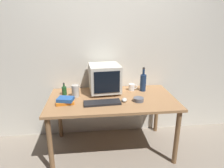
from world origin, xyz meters
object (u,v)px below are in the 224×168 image
book_stack (65,101)px  mug (132,87)px  bottle_tall (143,82)px  cd_spindle (139,100)px  metal_canister (75,91)px  keyboard (102,103)px  computer_mouse (124,100)px  bottle_short (64,90)px  crt_monitor (105,78)px

book_stack → mug: mug is taller
bottle_tall → mug: 0.17m
book_stack → bottle_tall: bearing=18.0°
cd_spindle → metal_canister: 0.78m
bottle_tall → keyboard: bearing=-147.0°
metal_canister → bottle_tall: bearing=7.9°
keyboard → book_stack: size_ratio=1.97×
bottle_tall → mug: bottle_tall is taller
bottle_tall → computer_mouse: bearing=-133.1°
bottle_tall → bottle_short: size_ratio=2.00×
book_stack → metal_canister: bearing=62.4°
keyboard → book_stack: 0.42m
crt_monitor → bottle_short: (-0.51, -0.04, -0.13)m
mug → metal_canister: size_ratio=0.80×
computer_mouse → cd_spindle: bearing=8.4°
book_stack → cd_spindle: size_ratio=1.78×
keyboard → book_stack: book_stack is taller
mug → cd_spindle: (0.01, -0.37, -0.02)m
keyboard → metal_canister: metal_canister is taller
bottle_tall → book_stack: bearing=-162.0°
bottle_tall → metal_canister: 0.89m
book_stack → mug: (0.84, 0.35, 0.01)m
keyboard → bottle_short: bottle_short is taller
keyboard → bottle_short: bearing=141.1°
metal_canister → keyboard: bearing=-38.0°
mug → bottle_short: bearing=-175.5°
bottle_short → mug: bottle_short is taller
mug → computer_mouse: bearing=-114.4°
computer_mouse → bottle_tall: size_ratio=0.31×
crt_monitor → keyboard: size_ratio=0.99×
keyboard → cd_spindle: cd_spindle is taller
book_stack → cd_spindle: book_stack is taller
bottle_tall → bottle_short: 1.03m
crt_monitor → book_stack: (-0.47, -0.31, -0.16)m
cd_spindle → crt_monitor: bearing=137.8°
bottle_short → metal_canister: size_ratio=1.08×
keyboard → metal_canister: 0.40m
book_stack → mug: 0.91m
crt_monitor → keyboard: bearing=-98.6°
keyboard → mug: bearing=39.4°
bottle_short → cd_spindle: bearing=-18.8°
bottle_tall → cd_spindle: bearing=-112.0°
bottle_tall → bottle_short: (-1.02, -0.04, -0.06)m
crt_monitor → bottle_tall: 0.52m
bottle_tall → metal_canister: bottle_tall is taller
computer_mouse → book_stack: bearing=-165.2°
computer_mouse → metal_canister: 0.61m
crt_monitor → mug: bearing=5.3°
mug → cd_spindle: size_ratio=1.00×
book_stack → mug: size_ratio=1.78×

